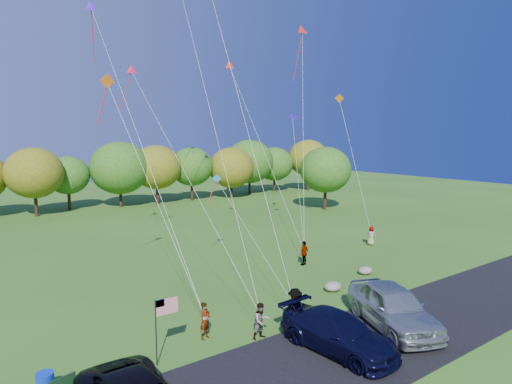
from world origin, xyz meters
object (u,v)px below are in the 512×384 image
Objects in this scene: flyer_b at (261,321)px; flyer_e at (371,236)px; flyer_c at (295,308)px; minivan_navy at (338,333)px; flyer_d at (304,253)px; flyer_a at (205,321)px; minivan_silver at (393,307)px.

flyer_e is at bearing 28.22° from flyer_b.
flyer_c is at bearing 3.08° from flyer_b.
flyer_d is (7.44, 10.16, 0.00)m from minivan_navy.
minivan_navy and flyer_b have the same top height.
flyer_c is 17.47m from flyer_e.
flyer_d reaches higher than flyer_b.
flyer_c is at bearing -42.25° from flyer_a.
flyer_e is (11.89, 10.99, -0.28)m from minivan_silver.
minivan_navy is 2.92m from flyer_c.
minivan_navy reaches higher than flyer_e.
flyer_e is at bearing 66.05° from minivan_silver.
minivan_silver is 3.54× the size of flyer_a.
minivan_navy is 3.18× the size of flyer_d.
minivan_silver is 3.13× the size of flyer_c.
flyer_d is (11.23, 5.78, 0.02)m from flyer_a.
minivan_navy is at bearing -71.10° from flyer_a.
flyer_d is at bearing 5.28° from flyer_a.
flyer_c is (0.18, 2.91, 0.10)m from minivan_navy.
flyer_c is at bearing 27.30° from flyer_d.
flyer_d is at bearing -112.14° from flyer_c.
minivan_navy is at bearing -55.36° from flyer_b.
minivan_navy is 12.59m from flyer_d.
minivan_navy is at bearing 109.23° from flyer_c.
minivan_silver is at bearing 105.77° from flyer_e.
flyer_a is 4.24m from flyer_c.
minivan_silver is at bearing 52.09° from flyer_d.
minivan_navy is 3.32× the size of flyer_b.
flyer_b is at bearing 20.48° from flyer_d.
flyer_d is 8.24m from flyer_e.
flyer_b is at bearing 117.20° from minivan_navy.
flyer_a is 0.88× the size of flyer_c.
flyer_c is at bearing 82.00° from minivan_navy.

